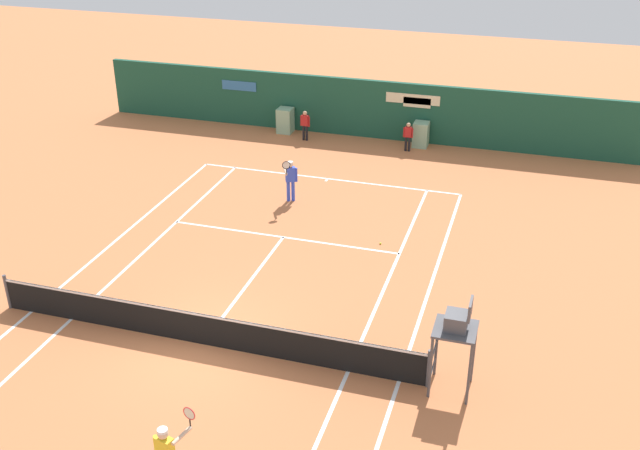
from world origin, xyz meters
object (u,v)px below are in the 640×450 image
object	(u,v)px
ball_kid_left_post	(305,124)
player_on_baseline	(290,177)
umpire_chair	(456,329)
ball_kid_right_post	(408,135)
tennis_ball_near_service_line	(380,243)

from	to	relation	value
ball_kid_left_post	player_on_baseline	bearing A→B (deg)	108.33
umpire_chair	ball_kid_left_post	size ratio (longest dim) A/B	1.87
umpire_chair	ball_kid_right_post	bearing A→B (deg)	14.70
player_on_baseline	umpire_chair	bearing A→B (deg)	100.95
tennis_ball_near_service_line	ball_kid_right_post	bearing A→B (deg)	95.28
umpire_chair	ball_kid_left_post	world-z (taller)	umpire_chair
umpire_chair	ball_kid_right_post	world-z (taller)	umpire_chair
ball_kid_left_post	tennis_ball_near_service_line	world-z (taller)	ball_kid_left_post
ball_kid_left_post	ball_kid_right_post	size ratio (longest dim) A/B	1.06
umpire_chair	ball_kid_right_post	distance (m)	16.17
tennis_ball_near_service_line	ball_kid_left_post	bearing A→B (deg)	121.96
ball_kid_right_post	tennis_ball_near_service_line	distance (m)	8.90
umpire_chair	ball_kid_right_post	size ratio (longest dim) A/B	1.99
ball_kid_left_post	ball_kid_right_post	bearing A→B (deg)	-175.03
player_on_baseline	ball_kid_right_post	distance (m)	7.18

